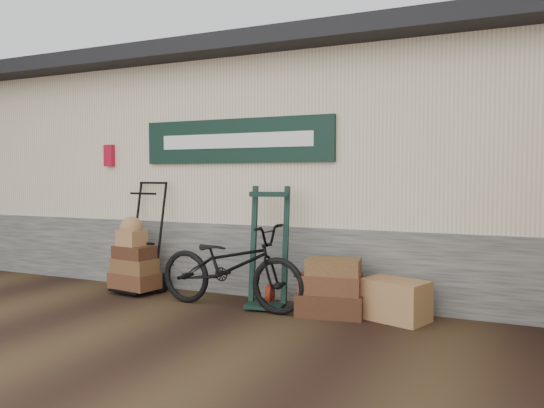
# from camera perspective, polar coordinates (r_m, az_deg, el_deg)

# --- Properties ---
(ground) EXTENTS (80.00, 80.00, 0.00)m
(ground) POSITION_cam_1_polar(r_m,az_deg,el_deg) (5.86, -5.87, -11.94)
(ground) COLOR black
(ground) RESTS_ON ground
(station_building) EXTENTS (14.40, 4.10, 3.20)m
(station_building) POSITION_cam_1_polar(r_m,az_deg,el_deg) (8.14, 3.80, 3.74)
(station_building) COLOR #4C4C47
(station_building) RESTS_ON ground
(porter_trolley) EXTENTS (0.80, 0.65, 1.47)m
(porter_trolley) POSITION_cam_1_polar(r_m,az_deg,el_deg) (7.15, -13.65, -3.31)
(porter_trolley) COLOR black
(porter_trolley) RESTS_ON ground
(green_barrow) EXTENTS (0.56, 0.50, 1.39)m
(green_barrow) POSITION_cam_1_polar(r_m,az_deg,el_deg) (6.11, -0.40, -4.66)
(green_barrow) COLOR black
(green_barrow) RESTS_ON ground
(suitcase_stack) EXTENTS (0.78, 0.56, 0.63)m
(suitcase_stack) POSITION_cam_1_polar(r_m,az_deg,el_deg) (5.85, 6.31, -8.79)
(suitcase_stack) COLOR #3E2113
(suitcase_stack) RESTS_ON ground
(wicker_hamper) EXTENTS (0.75, 0.61, 0.42)m
(wicker_hamper) POSITION_cam_1_polar(r_m,az_deg,el_deg) (5.79, 13.13, -10.03)
(wicker_hamper) COLOR #9A633D
(wicker_hamper) RESTS_ON ground
(bicycle) EXTENTS (0.73, 1.89, 1.08)m
(bicycle) POSITION_cam_1_polar(r_m,az_deg,el_deg) (6.09, -4.49, -6.15)
(bicycle) COLOR black
(bicycle) RESTS_ON ground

